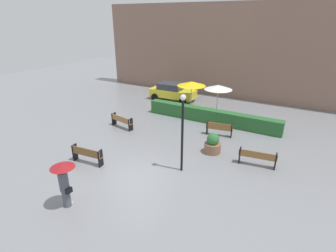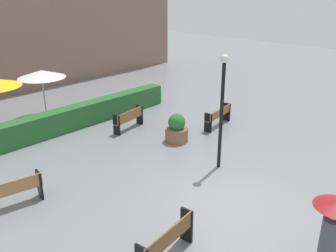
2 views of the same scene
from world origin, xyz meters
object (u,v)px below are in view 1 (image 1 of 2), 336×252
Objects in this scene: bench_far_right at (257,157)px; patio_umbrella_yellow at (191,84)px; planter_pot at (213,144)px; pedestrian_with_umbrella at (64,179)px; bench_back_row at (219,128)px; bench_near_left at (87,154)px; bench_far_left at (122,121)px; lamp_post at (182,126)px; parked_car at (172,91)px; patio_umbrella_white at (218,87)px.

patio_umbrella_yellow reaches higher than bench_far_right.
planter_pot is at bearing -55.86° from patio_umbrella_yellow.
bench_back_row is at bearing 72.79° from pedestrian_with_umbrella.
bench_back_row is 1.47× the size of planter_pot.
bench_near_left is at bearing -151.99° from bench_far_right.
patio_umbrella_yellow reaches higher than bench_far_left.
bench_far_left is 0.48× the size of lamp_post.
lamp_post is 1.69× the size of patio_umbrella_yellow.
bench_far_right is (7.84, 4.17, -0.03)m from bench_near_left.
bench_far_left is at bearing 107.74° from bench_near_left.
bench_near_left is 0.43× the size of parked_car.
bench_near_left is 0.79× the size of patio_umbrella_white.
patio_umbrella_yellow is at bearing 124.14° from planter_pot.
pedestrian_with_umbrella is at bearing -57.53° from bench_near_left.
pedestrian_with_umbrella is (1.84, -2.89, 0.74)m from bench_near_left.
bench_far_left is at bearing 154.86° from lamp_post.
pedestrian_with_umbrella is 13.97m from patio_umbrella_white.
patio_umbrella_white is (-2.12, 6.55, 1.61)m from planter_pot.
lamp_post is (4.64, 1.86, 1.87)m from bench_near_left.
parked_car is at bearing 131.30° from planter_pot.
bench_far_left is 1.63× the size of planter_pot.
bench_far_left is 1.11× the size of bench_back_row.
pedestrian_with_umbrella is 15.70m from parked_car.
pedestrian_with_umbrella reaches higher than parked_car.
bench_near_left is 8.88m from bench_far_right.
bench_far_right is 9.30m from pedestrian_with_umbrella.
patio_umbrella_white is (2.28, 0.06, -0.03)m from patio_umbrella_yellow.
bench_back_row is (6.37, 2.08, 0.00)m from bench_far_left.
bench_near_left is 5.33m from lamp_post.
bench_far_left is 4.98m from bench_near_left.
bench_far_right is at bearing -5.93° from planter_pot.
patio_umbrella_white is at bearing 99.04° from lamp_post.
bench_near_left reaches higher than bench_back_row.
bench_near_left is at bearing -158.16° from lamp_post.
planter_pot is at bearing -72.05° from patio_umbrella_white.
patio_umbrella_yellow reaches higher than patio_umbrella_white.
parked_car is (-3.53, 15.29, -0.48)m from pedestrian_with_umbrella.
bench_far_right is at bearing -3.50° from bench_far_left.
bench_back_row is 2.43m from planter_pot.
patio_umbrella_white is at bearing 1.55° from patio_umbrella_yellow.
patio_umbrella_white is 5.24m from parked_car.
parked_car is at bearing 163.83° from patio_umbrella_white.
lamp_post is at bearing -144.18° from bench_far_right.
bench_far_left is 0.45× the size of parked_car.
bench_far_left is at bearing -161.89° from bench_back_row.
planter_pot is 0.51× the size of patio_umbrella_white.
bench_back_row is 4.75m from patio_umbrella_white.
pedestrian_with_umbrella is at bearing -66.26° from bench_far_left.
lamp_post is 12.40m from parked_car.
patio_umbrella_yellow is 2.28m from patio_umbrella_white.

